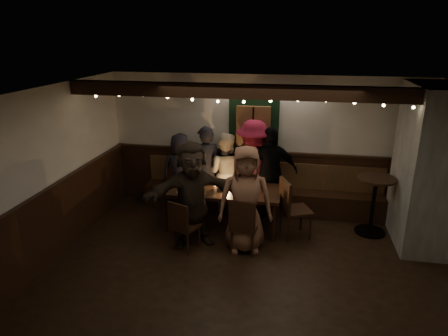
% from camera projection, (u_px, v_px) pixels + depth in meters
% --- Properties ---
extents(room, '(6.02, 5.01, 2.62)m').
position_uv_depth(room, '(322.00, 176.00, 6.60)').
color(room, black).
rests_on(room, ground).
extents(dining_table, '(2.04, 0.88, 0.88)m').
position_uv_depth(dining_table, '(222.00, 192.00, 7.00)').
color(dining_table, black).
rests_on(dining_table, ground).
extents(chair_near_left, '(0.50, 0.50, 0.85)m').
position_uv_depth(chair_near_left, '(182.00, 224.00, 6.27)').
color(chair_near_left, black).
rests_on(chair_near_left, ground).
extents(chair_near_right, '(0.46, 0.46, 0.92)m').
position_uv_depth(chair_near_right, '(243.00, 223.00, 6.19)').
color(chair_near_right, black).
rests_on(chair_near_right, ground).
extents(chair_end, '(0.61, 0.61, 1.03)m').
position_uv_depth(chair_end, '(291.00, 205.00, 6.68)').
color(chair_end, black).
rests_on(chair_end, ground).
extents(high_top, '(0.64, 0.64, 1.03)m').
position_uv_depth(high_top, '(374.00, 198.00, 6.80)').
color(high_top, black).
rests_on(high_top, ground).
extents(person_a, '(0.83, 0.65, 1.51)m').
position_uv_depth(person_a, '(181.00, 171.00, 7.80)').
color(person_a, black).
rests_on(person_a, ground).
extents(person_b, '(0.71, 0.58, 1.69)m').
position_uv_depth(person_b, '(206.00, 169.00, 7.64)').
color(person_b, black).
rests_on(person_b, ground).
extents(person_c, '(0.81, 0.66, 1.55)m').
position_uv_depth(person_c, '(225.00, 172.00, 7.68)').
color(person_c, beige).
rests_on(person_c, ground).
extents(person_d, '(1.18, 0.68, 1.81)m').
position_uv_depth(person_d, '(253.00, 167.00, 7.55)').
color(person_d, maroon).
rests_on(person_d, ground).
extents(person_e, '(1.09, 0.72, 1.72)m').
position_uv_depth(person_e, '(271.00, 172.00, 7.40)').
color(person_e, black).
rests_on(person_e, ground).
extents(person_f, '(1.69, 1.15, 1.75)m').
position_uv_depth(person_f, '(192.00, 194.00, 6.37)').
color(person_f, '#2C221A').
rests_on(person_f, ground).
extents(person_g, '(0.93, 0.69, 1.73)m').
position_uv_depth(person_g, '(245.00, 199.00, 6.20)').
color(person_g, brown).
rests_on(person_g, ground).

